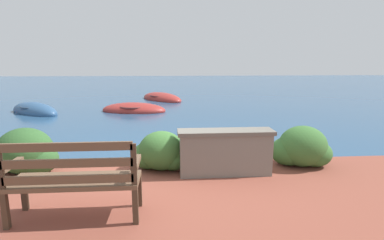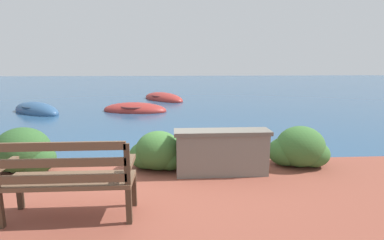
% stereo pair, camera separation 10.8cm
% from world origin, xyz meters
% --- Properties ---
extents(ground_plane, '(80.00, 80.00, 0.00)m').
position_xyz_m(ground_plane, '(0.00, 0.00, 0.00)').
color(ground_plane, navy).
extents(park_bench, '(1.41, 0.48, 0.93)m').
position_xyz_m(park_bench, '(-1.04, -1.95, 0.70)').
color(park_bench, '#433123').
rests_on(park_bench, patio_terrace).
extents(stone_wall, '(1.48, 0.39, 0.70)m').
position_xyz_m(stone_wall, '(0.87, -0.70, 0.58)').
color(stone_wall, slate).
rests_on(stone_wall, patio_terrace).
extents(hedge_clump_far_left, '(1.07, 0.77, 0.72)m').
position_xyz_m(hedge_clump_far_left, '(-2.27, -0.42, 0.53)').
color(hedge_clump_far_left, '#2D5628').
rests_on(hedge_clump_far_left, patio_terrace).
extents(hedge_clump_left, '(0.94, 0.67, 0.64)m').
position_xyz_m(hedge_clump_left, '(-0.14, -0.42, 0.50)').
color(hedge_clump_left, '#38662D').
rests_on(hedge_clump_left, patio_terrace).
extents(hedge_clump_centre, '(1.01, 0.73, 0.69)m').
position_xyz_m(hedge_clump_centre, '(2.22, -0.42, 0.52)').
color(hedge_clump_centre, '#38662D').
rests_on(hedge_clump_centre, patio_terrace).
extents(rowboat_nearest, '(2.69, 2.40, 0.75)m').
position_xyz_m(rowboat_nearest, '(-5.25, 6.82, 0.06)').
color(rowboat_nearest, '#2D517A').
rests_on(rowboat_nearest, ground_plane).
extents(rowboat_mid, '(2.80, 1.73, 0.63)m').
position_xyz_m(rowboat_mid, '(-1.43, 6.94, 0.06)').
color(rowboat_mid, '#9E2D28').
rests_on(rowboat_mid, ground_plane).
extents(rowboat_far, '(2.74, 3.21, 0.67)m').
position_xyz_m(rowboat_far, '(-0.40, 10.69, 0.06)').
color(rowboat_far, '#9E2D28').
rests_on(rowboat_far, ground_plane).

